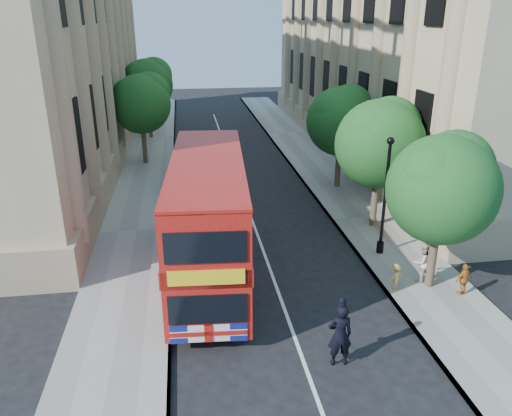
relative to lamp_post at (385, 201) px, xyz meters
name	(u,v)px	position (x,y,z in m)	size (l,w,h in m)	color
ground	(299,350)	(-5.00, -6.00, -2.51)	(120.00, 120.00, 0.00)	black
pavement_right	(364,218)	(0.75, 4.00, -2.45)	(3.50, 80.00, 0.12)	gray
pavement_left	(137,231)	(-10.75, 4.00, -2.45)	(3.50, 80.00, 0.12)	gray
building_right	(413,27)	(8.80, 18.00, 6.49)	(12.00, 38.00, 18.00)	tan
building_left	(16,29)	(-18.80, 18.00, 6.49)	(12.00, 38.00, 18.00)	tan
tree_right_near	(444,183)	(0.84, -2.97, 1.74)	(4.00, 4.00, 6.08)	#473828
tree_right_mid	(381,139)	(0.84, 3.03, 1.93)	(4.20, 4.20, 6.37)	#473828
tree_right_far	(341,117)	(0.84, 9.03, 1.80)	(4.00, 4.00, 6.15)	#473828
tree_left_far	(141,101)	(-10.96, 16.03, 1.93)	(4.00, 4.00, 6.30)	#473828
tree_left_back	(148,82)	(-10.96, 24.03, 2.20)	(4.20, 4.20, 6.65)	#473828
lamp_post	(385,201)	(0.00, 0.00, 0.00)	(0.32, 0.32, 5.16)	black
double_decker_bus	(209,215)	(-7.46, -0.75, 0.11)	(3.41, 10.40, 4.73)	#A5110B
box_van	(202,166)	(-7.24, 10.38, -1.15)	(2.11, 4.90, 2.77)	black
police_constable	(340,335)	(-3.99, -6.81, -1.49)	(0.75, 0.49, 2.05)	black
woman_pedestrian	(422,262)	(0.63, -2.61, -1.58)	(0.79, 0.62, 1.62)	beige
child_a	(464,279)	(1.73, -3.79, -1.77)	(0.73, 0.30, 1.25)	#C37022
child_b	(396,277)	(-0.60, -3.03, -1.88)	(0.66, 0.38, 1.01)	#EEB851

